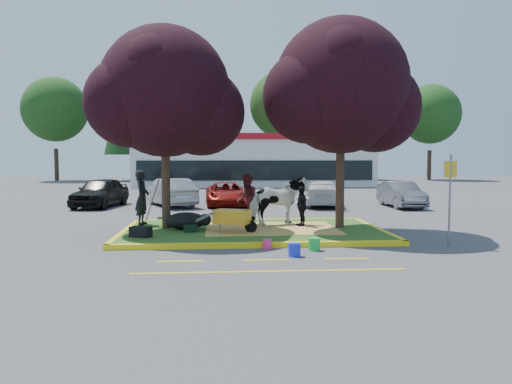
{
  "coord_description": "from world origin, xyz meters",
  "views": [
    {
      "loc": [
        -1.13,
        -15.93,
        2.46
      ],
      "look_at": [
        0.14,
        0.5,
        1.31
      ],
      "focal_mm": 35.0,
      "sensor_mm": 36.0,
      "label": 1
    }
  ],
  "objects": [
    {
      "name": "treeline",
      "position": [
        1.23,
        37.61,
        7.73
      ],
      "size": [
        46.58,
        7.8,
        14.63
      ],
      "color": "black",
      "rests_on": "ground"
    },
    {
      "name": "cow",
      "position": [
        0.92,
        0.77,
        0.98
      ],
      "size": [
        2.15,
        1.51,
        1.66
      ],
      "primitive_type": "imported",
      "rotation": [
        0.0,
        0.0,
        1.92
      ],
      "color": "silver",
      "rests_on": "median_island"
    },
    {
      "name": "car_grey",
      "position": [
        7.88,
        7.88,
        0.63
      ],
      "size": [
        1.37,
        3.83,
        1.26
      ],
      "primitive_type": "imported",
      "rotation": [
        0.0,
        0.0,
        -0.01
      ],
      "color": "#53555A",
      "rests_on": "ground"
    },
    {
      "name": "visitor_b",
      "position": [
        1.67,
        0.48,
        0.82
      ],
      "size": [
        0.47,
        0.83,
        1.34
      ],
      "primitive_type": "imported",
      "rotation": [
        0.0,
        0.0,
        -1.39
      ],
      "color": "black",
      "rests_on": "median_island"
    },
    {
      "name": "bucket_blue",
      "position": [
        0.77,
        -3.82,
        0.17
      ],
      "size": [
        0.4,
        0.4,
        0.33
      ],
      "primitive_type": "cylinder",
      "rotation": [
        0.0,
        0.0,
        -0.39
      ],
      "color": "#1B2ADA",
      "rests_on": "ground"
    },
    {
      "name": "curb_far",
      "position": [
        0.0,
        2.58,
        0.07
      ],
      "size": [
        8.3,
        0.16,
        0.15
      ],
      "primitive_type": "cube",
      "color": "yellow",
      "rests_on": "ground"
    },
    {
      "name": "straw_bedding",
      "position": [
        0.6,
        0.0,
        0.15
      ],
      "size": [
        4.2,
        3.0,
        0.01
      ],
      "primitive_type": "cube",
      "color": "#DCB75A",
      "rests_on": "median_island"
    },
    {
      "name": "tree_purple_left",
      "position": [
        -2.78,
        0.38,
        4.36
      ],
      "size": [
        5.06,
        4.2,
        6.51
      ],
      "color": "black",
      "rests_on": "median_island"
    },
    {
      "name": "fire_lane_stripe_c",
      "position": [
        2.0,
        -4.2,
        0.0
      ],
      "size": [
        1.1,
        0.12,
        0.01
      ],
      "primitive_type": "cube",
      "color": "yellow",
      "rests_on": "ground"
    },
    {
      "name": "bucket_green",
      "position": [
        1.41,
        -3.07,
        0.17
      ],
      "size": [
        0.35,
        0.35,
        0.33
      ],
      "primitive_type": "cylinder",
      "rotation": [
        0.0,
        0.0,
        0.14
      ],
      "color": "green",
      "rests_on": "ground"
    },
    {
      "name": "gear_bag_green",
      "position": [
        -1.97,
        -0.54,
        0.26
      ],
      "size": [
        0.44,
        0.31,
        0.22
      ],
      "primitive_type": "cube",
      "rotation": [
        0.0,
        0.0,
        0.16
      ],
      "color": "black",
      "rests_on": "median_island"
    },
    {
      "name": "car_red",
      "position": [
        -0.69,
        9.24,
        0.6
      ],
      "size": [
        2.16,
        4.39,
        1.2
      ],
      "primitive_type": "imported",
      "rotation": [
        0.0,
        0.0,
        0.04
      ],
      "color": "maroon",
      "rests_on": "ground"
    },
    {
      "name": "handler",
      "position": [
        -3.7,
        1.28,
        1.09
      ],
      "size": [
        0.52,
        0.73,
        1.87
      ],
      "primitive_type": "imported",
      "rotation": [
        0.0,
        0.0,
        1.47
      ],
      "color": "black",
      "rests_on": "median_island"
    },
    {
      "name": "visitor_a",
      "position": [
        -0.13,
        0.94,
        1.02
      ],
      "size": [
        0.71,
        0.89,
        1.75
      ],
      "primitive_type": "imported",
      "rotation": [
        0.0,
        0.0,
        -1.51
      ],
      "color": "#4C151A",
      "rests_on": "median_island"
    },
    {
      "name": "ground",
      "position": [
        0.0,
        0.0,
        0.0
      ],
      "size": [
        90.0,
        90.0,
        0.0
      ],
      "primitive_type": "plane",
      "color": "#424244",
      "rests_on": "ground"
    },
    {
      "name": "gear_bag_dark",
      "position": [
        -3.35,
        -1.41,
        0.3
      ],
      "size": [
        0.68,
        0.54,
        0.31
      ],
      "primitive_type": "cube",
      "rotation": [
        0.0,
        0.0,
        -0.42
      ],
      "color": "black",
      "rests_on": "median_island"
    },
    {
      "name": "calf",
      "position": [
        -2.14,
        0.01,
        0.43
      ],
      "size": [
        1.47,
        1.2,
        0.56
      ],
      "primitive_type": "ellipsoid",
      "rotation": [
        0.0,
        0.0,
        -0.44
      ],
      "color": "black",
      "rests_on": "median_island"
    },
    {
      "name": "curb_right",
      "position": [
        4.08,
        0.0,
        0.07
      ],
      "size": [
        0.16,
        5.3,
        0.15
      ],
      "primitive_type": "cube",
      "color": "yellow",
      "rests_on": "ground"
    },
    {
      "name": "curb_near",
      "position": [
        0.0,
        -2.58,
        0.07
      ],
      "size": [
        8.3,
        0.16,
        0.15
      ],
      "primitive_type": "cube",
      "color": "yellow",
      "rests_on": "ground"
    },
    {
      "name": "retail_building",
      "position": [
        2.0,
        27.98,
        2.25
      ],
      "size": [
        20.4,
        8.4,
        4.4
      ],
      "color": "silver",
      "rests_on": "ground"
    },
    {
      "name": "car_white",
      "position": [
        4.13,
        8.77,
        0.64
      ],
      "size": [
        2.69,
        4.71,
        1.29
      ],
      "primitive_type": "imported",
      "rotation": [
        0.0,
        0.0,
        2.93
      ],
      "color": "silver",
      "rests_on": "ground"
    },
    {
      "name": "wheelbarrow",
      "position": [
        -0.68,
        -0.85,
        0.64
      ],
      "size": [
        1.87,
        0.99,
        0.71
      ],
      "rotation": [
        0.0,
        0.0,
        -0.4
      ],
      "color": "black",
      "rests_on": "median_island"
    },
    {
      "name": "fire_lane_stripe_a",
      "position": [
        -2.0,
        -4.2,
        0.0
      ],
      "size": [
        1.1,
        0.12,
        0.01
      ],
      "primitive_type": "cube",
      "color": "yellow",
      "rests_on": "ground"
    },
    {
      "name": "bucket_pink",
      "position": [
        0.19,
        -2.8,
        0.13
      ],
      "size": [
        0.28,
        0.28,
        0.27
      ],
      "primitive_type": "cylinder",
      "rotation": [
        0.0,
        0.0,
        -0.12
      ],
      "color": "#E23276",
      "rests_on": "ground"
    },
    {
      "name": "car_black",
      "position": [
        -6.92,
        9.17,
        0.73
      ],
      "size": [
        2.44,
        4.53,
        1.46
      ],
      "primitive_type": "imported",
      "rotation": [
        0.0,
        0.0,
        -0.17
      ],
      "color": "black",
      "rests_on": "ground"
    },
    {
      "name": "curb_left",
      "position": [
        -4.08,
        0.0,
        0.07
      ],
      "size": [
        0.16,
        5.3,
        0.15
      ],
      "primitive_type": "cube",
      "color": "yellow",
      "rests_on": "ground"
    },
    {
      "name": "car_silver",
      "position": [
        -3.46,
        9.25,
        0.7
      ],
      "size": [
        3.02,
        4.5,
        1.4
      ],
      "primitive_type": "imported",
      "rotation": [
        0.0,
        0.0,
        3.54
      ],
      "color": "#929599",
      "rests_on": "ground"
    },
    {
      "name": "fire_lane_stripe_b",
      "position": [
        0.0,
        -4.2,
        0.0
      ],
      "size": [
        1.1,
        0.12,
        0.01
      ],
      "primitive_type": "cube",
      "color": "yellow",
      "rests_on": "ground"
    },
    {
      "name": "median_island",
      "position": [
        0.0,
        0.0,
        0.07
      ],
      "size": [
        8.0,
        5.0,
        0.15
      ],
      "primitive_type": "cube",
      "color": "#29581B",
      "rests_on": "ground"
    },
    {
      "name": "tree_purple_right",
      "position": [
        2.92,
        0.18,
        4.56
      ],
      "size": [
        5.3,
        4.4,
        6.82
      ],
      "color": "black",
      "rests_on": "median_island"
    },
    {
      "name": "sign_post",
      "position": [
        5.26,
        -2.7,
        1.56
      ],
      "size": [
        0.35,
        0.06,
        2.53
      ],
      "rotation": [
        0.0,
        0.0,
        0.03
      ],
      "color": "slate",
      "rests_on": "ground"
    },
    {
      "name": "fire_lane_long",
      "position": [
        0.0,
        -5.4,
        0.0
      ],
      "size": [
        6.0,
        0.1,
        0.01
      ],
      "primitive_type": "cube",
      "color": "yellow",
      "rests_on": "ground"
    }
  ]
}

